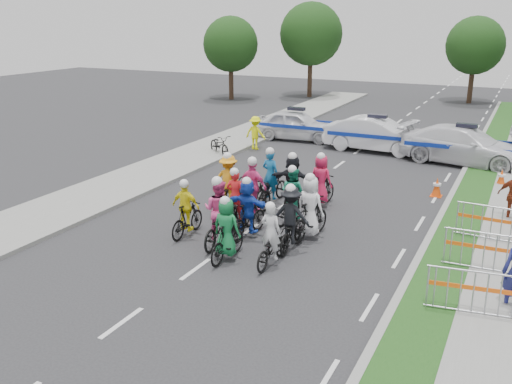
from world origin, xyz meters
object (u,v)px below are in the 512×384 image
at_px(rider_12, 271,185).
at_px(barrier_0, 473,295).
at_px(rider_6, 236,206).
at_px(cone_0, 437,187).
at_px(barrier_2, 491,225).
at_px(marshal_hiviz, 255,133).
at_px(tree_3, 311,34).
at_px(rider_9, 253,194).
at_px(rider_1, 227,235).
at_px(rider_4, 291,223).
at_px(rider_2, 219,220).
at_px(police_car_0, 296,125).
at_px(rider_3, 187,214).
at_px(rider_13, 321,186).
at_px(rider_8, 293,201).
at_px(police_car_2, 465,146).
at_px(rider_0, 271,244).
at_px(police_car_1, 376,135).
at_px(parked_bike, 220,145).
at_px(tree_0, 231,44).
at_px(rider_7, 310,213).
at_px(rider_5, 248,212).
at_px(rider_10, 229,187).
at_px(barrier_1, 484,253).
at_px(cone_1, 501,178).
at_px(tree_4, 475,46).
at_px(rider_11, 293,185).

distance_m(rider_12, barrier_0, 8.99).
height_order(rider_6, cone_0, rider_6).
bearing_deg(barrier_2, marshal_hiviz, 145.20).
bearing_deg(tree_3, rider_9, -72.81).
height_order(rider_1, rider_4, rider_4).
bearing_deg(rider_1, rider_6, -66.07).
height_order(rider_2, police_car_0, rider_2).
distance_m(rider_3, tree_3, 31.29).
bearing_deg(barrier_0, rider_13, 133.85).
bearing_deg(rider_4, barrier_2, -155.02).
xyz_separation_m(rider_2, barrier_0, (6.97, -1.25, -0.20)).
distance_m(rider_8, marshal_hiviz, 10.35).
xyz_separation_m(rider_12, marshal_hiviz, (-4.14, 7.30, 0.15)).
xyz_separation_m(police_car_2, marshal_hiviz, (-9.54, -1.46, -0.01)).
distance_m(rider_2, tree_3, 31.76).
bearing_deg(rider_0, barrier_0, 173.11).
height_order(rider_6, tree_3, tree_3).
distance_m(rider_3, police_car_1, 13.58).
height_order(parked_bike, tree_0, tree_0).
bearing_deg(tree_0, police_car_0, -49.14).
distance_m(rider_7, police_car_2, 11.68).
bearing_deg(rider_5, rider_9, -60.94).
xyz_separation_m(rider_8, police_car_2, (3.98, 10.19, 0.12)).
bearing_deg(rider_0, parked_bike, -54.00).
height_order(rider_6, rider_12, rider_12).
relative_size(rider_3, rider_8, 0.92).
bearing_deg(rider_10, tree_0, -61.49).
xyz_separation_m(rider_5, cone_0, (4.40, 6.51, -0.44)).
distance_m(rider_5, rider_9, 1.71).
distance_m(rider_9, barrier_0, 8.05).
bearing_deg(rider_7, rider_5, 32.00).
height_order(police_car_0, barrier_0, police_car_0).
relative_size(rider_5, barrier_1, 0.93).
xyz_separation_m(cone_1, tree_4, (-3.61, 22.48, 3.85)).
distance_m(barrier_0, cone_0, 8.93).
xyz_separation_m(rider_2, rider_9, (-0.15, 2.52, 0.02)).
bearing_deg(tree_4, rider_4, -92.40).
xyz_separation_m(rider_5, barrier_0, (6.51, -2.16, -0.22)).
xyz_separation_m(rider_11, police_car_1, (0.33, 9.74, -0.02)).
bearing_deg(police_car_0, marshal_hiviz, 157.46).
distance_m(rider_0, rider_9, 3.74).
xyz_separation_m(rider_4, rider_10, (-3.21, 2.29, 0.02)).
xyz_separation_m(rider_12, tree_4, (3.52, 28.15, 3.52)).
xyz_separation_m(rider_0, marshal_hiviz, (-6.31, 12.01, 0.23)).
xyz_separation_m(rider_1, rider_6, (-1.03, 2.47, -0.09)).
bearing_deg(tree_3, cone_0, -59.24).
bearing_deg(rider_7, tree_3, -58.46).
relative_size(rider_11, barrier_0, 1.00).
bearing_deg(rider_5, rider_12, -69.04).
xyz_separation_m(rider_2, rider_6, (-0.31, 1.62, -0.13)).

